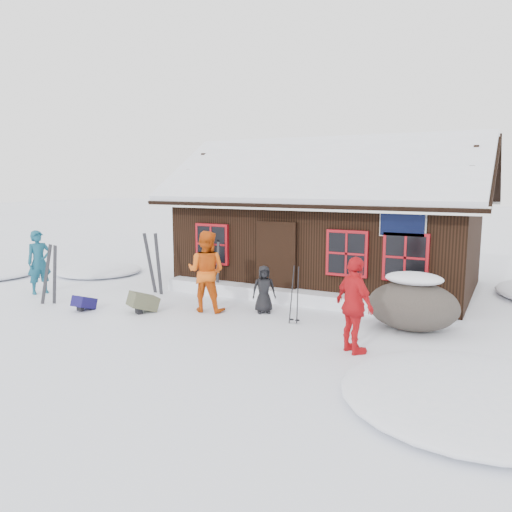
{
  "coord_description": "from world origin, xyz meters",
  "views": [
    {
      "loc": [
        6.41,
        -9.27,
        3.11
      ],
      "look_at": [
        0.88,
        1.32,
        1.3
      ],
      "focal_mm": 35.0,
      "sensor_mm": 36.0,
      "label": 1
    }
  ],
  "objects_px": {
    "skier_teal": "(39,262)",
    "ski_pair_left": "(50,275)",
    "boulder": "(413,304)",
    "skier_orange_left": "(206,271)",
    "backpack_blue": "(84,305)",
    "skier_crouched": "(264,289)",
    "ski_poles": "(295,296)",
    "skier_orange_right": "(354,305)",
    "backpack_olive": "(143,305)"
  },
  "relations": [
    {
      "from": "skier_teal",
      "to": "ski_poles",
      "type": "relative_size",
      "value": 1.33
    },
    {
      "from": "skier_teal",
      "to": "ski_pair_left",
      "type": "height_order",
      "value": "skier_teal"
    },
    {
      "from": "skier_orange_left",
      "to": "ski_poles",
      "type": "distance_m",
      "value": 2.33
    },
    {
      "from": "skier_crouched",
      "to": "ski_poles",
      "type": "xyz_separation_m",
      "value": [
        1.0,
        -0.5,
        0.06
      ]
    },
    {
      "from": "skier_teal",
      "to": "boulder",
      "type": "relative_size",
      "value": 0.94
    },
    {
      "from": "boulder",
      "to": "skier_orange_right",
      "type": "bearing_deg",
      "value": -109.61
    },
    {
      "from": "ski_pair_left",
      "to": "ski_poles",
      "type": "distance_m",
      "value": 6.29
    },
    {
      "from": "boulder",
      "to": "ski_poles",
      "type": "relative_size",
      "value": 1.42
    },
    {
      "from": "skier_teal",
      "to": "skier_crouched",
      "type": "height_order",
      "value": "skier_teal"
    },
    {
      "from": "boulder",
      "to": "ski_pair_left",
      "type": "height_order",
      "value": "ski_pair_left"
    },
    {
      "from": "skier_orange_left",
      "to": "ski_poles",
      "type": "xyz_separation_m",
      "value": [
        2.3,
        -0.02,
        -0.35
      ]
    },
    {
      "from": "backpack_olive",
      "to": "skier_orange_right",
      "type": "bearing_deg",
      "value": 23.34
    },
    {
      "from": "skier_crouched",
      "to": "backpack_olive",
      "type": "xyz_separation_m",
      "value": [
        -2.59,
        -1.27,
        -0.4
      ]
    },
    {
      "from": "skier_orange_left",
      "to": "backpack_blue",
      "type": "xyz_separation_m",
      "value": [
        -2.65,
        -1.34,
        -0.84
      ]
    },
    {
      "from": "skier_teal",
      "to": "ski_pair_left",
      "type": "relative_size",
      "value": 1.11
    },
    {
      "from": "ski_pair_left",
      "to": "ski_poles",
      "type": "bearing_deg",
      "value": 3.44
    },
    {
      "from": "skier_orange_left",
      "to": "ski_poles",
      "type": "height_order",
      "value": "skier_orange_left"
    },
    {
      "from": "skier_orange_right",
      "to": "skier_crouched",
      "type": "bearing_deg",
      "value": 6.24
    },
    {
      "from": "skier_orange_right",
      "to": "ski_poles",
      "type": "distance_m",
      "value": 2.11
    },
    {
      "from": "skier_orange_right",
      "to": "skier_crouched",
      "type": "xyz_separation_m",
      "value": [
        -2.69,
        1.73,
        -0.32
      ]
    },
    {
      "from": "skier_teal",
      "to": "boulder",
      "type": "bearing_deg",
      "value": -60.92
    },
    {
      "from": "skier_orange_left",
      "to": "skier_crouched",
      "type": "xyz_separation_m",
      "value": [
        1.3,
        0.48,
        -0.4
      ]
    },
    {
      "from": "skier_orange_left",
      "to": "ski_poles",
      "type": "relative_size",
      "value": 1.46
    },
    {
      "from": "skier_orange_left",
      "to": "backpack_blue",
      "type": "distance_m",
      "value": 3.08
    },
    {
      "from": "ski_pair_left",
      "to": "skier_orange_right",
      "type": "bearing_deg",
      "value": -7.86
    },
    {
      "from": "ski_poles",
      "to": "skier_orange_right",
      "type": "bearing_deg",
      "value": -36.02
    },
    {
      "from": "backpack_blue",
      "to": "backpack_olive",
      "type": "relative_size",
      "value": 0.77
    },
    {
      "from": "skier_orange_right",
      "to": "ski_pair_left",
      "type": "bearing_deg",
      "value": 38.96
    },
    {
      "from": "skier_teal",
      "to": "skier_crouched",
      "type": "xyz_separation_m",
      "value": [
        6.43,
        1.03,
        -0.31
      ]
    },
    {
      "from": "skier_crouched",
      "to": "boulder",
      "type": "bearing_deg",
      "value": -30.8
    },
    {
      "from": "skier_teal",
      "to": "skier_orange_left",
      "type": "distance_m",
      "value": 5.16
    },
    {
      "from": "backpack_blue",
      "to": "skier_teal",
      "type": "bearing_deg",
      "value": 162.96
    },
    {
      "from": "ski_poles",
      "to": "backpack_olive",
      "type": "height_order",
      "value": "ski_poles"
    },
    {
      "from": "skier_crouched",
      "to": "ski_poles",
      "type": "distance_m",
      "value": 1.12
    },
    {
      "from": "skier_crouched",
      "to": "boulder",
      "type": "height_order",
      "value": "skier_crouched"
    },
    {
      "from": "skier_orange_left",
      "to": "skier_orange_right",
      "type": "xyz_separation_m",
      "value": [
        4.0,
        -1.25,
        -0.08
      ]
    },
    {
      "from": "skier_orange_right",
      "to": "backpack_blue",
      "type": "relative_size",
      "value": 3.64
    },
    {
      "from": "skier_orange_left",
      "to": "skier_crouched",
      "type": "distance_m",
      "value": 1.44
    },
    {
      "from": "skier_crouched",
      "to": "ski_pair_left",
      "type": "xyz_separation_m",
      "value": [
        -5.16,
        -1.73,
        0.18
      ]
    },
    {
      "from": "skier_orange_left",
      "to": "ski_pair_left",
      "type": "bearing_deg",
      "value": 7.36
    },
    {
      "from": "skier_teal",
      "to": "skier_orange_right",
      "type": "relative_size",
      "value": 1.0
    },
    {
      "from": "skier_orange_left",
      "to": "boulder",
      "type": "xyz_separation_m",
      "value": [
        4.68,
        0.68,
        -0.41
      ]
    },
    {
      "from": "ski_pair_left",
      "to": "ski_poles",
      "type": "relative_size",
      "value": 1.19
    },
    {
      "from": "skier_teal",
      "to": "backpack_blue",
      "type": "xyz_separation_m",
      "value": [
        2.48,
        -0.78,
        -0.75
      ]
    },
    {
      "from": "ski_poles",
      "to": "skier_teal",
      "type": "bearing_deg",
      "value": -175.87
    },
    {
      "from": "skier_teal",
      "to": "backpack_blue",
      "type": "distance_m",
      "value": 2.71
    },
    {
      "from": "skier_crouched",
      "to": "ski_pair_left",
      "type": "height_order",
      "value": "ski_pair_left"
    },
    {
      "from": "skier_orange_right",
      "to": "backpack_blue",
      "type": "xyz_separation_m",
      "value": [
        -6.65,
        -0.09,
        -0.75
      ]
    },
    {
      "from": "skier_orange_right",
      "to": "skier_crouched",
      "type": "height_order",
      "value": "skier_orange_right"
    },
    {
      "from": "skier_teal",
      "to": "backpack_olive",
      "type": "relative_size",
      "value": 2.8
    }
  ]
}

